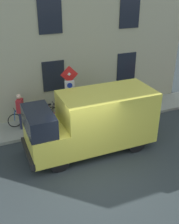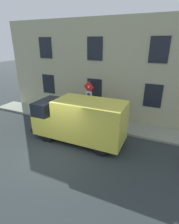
% 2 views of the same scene
% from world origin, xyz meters
% --- Properties ---
extents(ground_plane, '(80.00, 80.00, 0.00)m').
position_xyz_m(ground_plane, '(0.00, 0.00, 0.00)').
color(ground_plane, '#2B3334').
extents(sidewalk_slab, '(1.81, 16.74, 0.14)m').
position_xyz_m(sidewalk_slab, '(4.24, 0.00, 0.07)').
color(sidewalk_slab, gray).
rests_on(sidewalk_slab, ground_plane).
extents(building_facade, '(0.75, 14.74, 6.93)m').
position_xyz_m(building_facade, '(5.49, 0.00, 3.46)').
color(building_facade, '#ACAC89').
rests_on(building_facade, ground_plane).
extents(sign_post_stacked, '(0.18, 0.56, 2.89)m').
position_xyz_m(sign_post_stacked, '(3.55, -0.29, 2.09)').
color(sign_post_stacked, '#474C47').
rests_on(sign_post_stacked, sidewalk_slab).
extents(delivery_van, '(2.03, 5.34, 2.50)m').
position_xyz_m(delivery_van, '(1.64, -0.64, 1.33)').
color(delivery_van, '#E1D849').
rests_on(delivery_van, ground_plane).
extents(bicycle_orange, '(0.46, 1.71, 0.89)m').
position_xyz_m(bicycle_orange, '(4.59, -1.17, 0.51)').
color(bicycle_orange, black).
rests_on(bicycle_orange, sidewalk_slab).
extents(bicycle_black, '(0.46, 1.72, 0.89)m').
position_xyz_m(bicycle_black, '(4.59, -0.23, 0.51)').
color(bicycle_black, black).
rests_on(bicycle_black, sidewalk_slab).
extents(bicycle_red, '(0.46, 1.72, 0.89)m').
position_xyz_m(bicycle_red, '(4.59, 0.71, 0.51)').
color(bicycle_red, black).
rests_on(bicycle_red, sidewalk_slab).
extents(bicycle_blue, '(0.46, 1.72, 0.89)m').
position_xyz_m(bicycle_blue, '(4.59, 1.65, 0.51)').
color(bicycle_blue, black).
rests_on(bicycle_blue, sidewalk_slab).
extents(pedestrian, '(0.47, 0.40, 1.72)m').
position_xyz_m(pedestrian, '(4.32, 1.87, 1.07)').
color(pedestrian, '#262B47').
rests_on(pedestrian, sidewalk_slab).
extents(litter_bin, '(0.44, 0.44, 0.90)m').
position_xyz_m(litter_bin, '(3.69, -0.11, 0.59)').
color(litter_bin, '#2D5133').
rests_on(litter_bin, sidewalk_slab).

